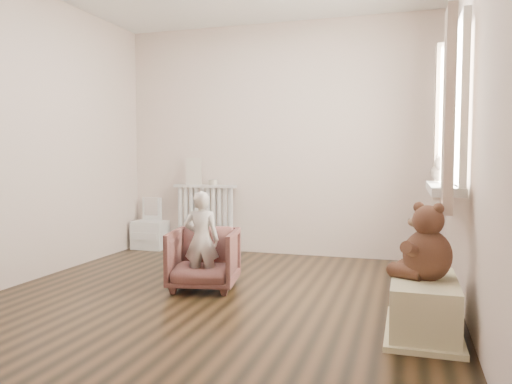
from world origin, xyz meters
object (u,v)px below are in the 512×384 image
(armchair, at_px, (204,259))
(child, at_px, (201,240))
(toy_vanity, at_px, (150,226))
(teddy_bear, at_px, (428,228))
(toy_bench, at_px, (424,302))
(radiator, at_px, (205,218))
(plush_cat, at_px, (441,170))

(armchair, bearing_deg, child, -99.99)
(toy_vanity, relative_size, teddy_bear, 1.31)
(toy_vanity, relative_size, toy_bench, 0.83)
(toy_vanity, distance_m, armchair, 2.02)
(radiator, height_order, child, child)
(toy_bench, bearing_deg, toy_vanity, 145.62)
(teddy_bear, distance_m, plush_cat, 1.10)
(armchair, xyz_separation_m, toy_bench, (1.73, -0.59, -0.05))
(armchair, bearing_deg, plush_cat, 3.32)
(armchair, relative_size, toy_bench, 0.75)
(child, bearing_deg, plush_cat, -175.24)
(plush_cat, bearing_deg, radiator, 168.10)
(teddy_bear, bearing_deg, armchair, -174.26)
(radiator, height_order, teddy_bear, teddy_bear)
(teddy_bear, relative_size, plush_cat, 1.83)
(armchair, bearing_deg, radiator, 102.36)
(toy_vanity, height_order, toy_bench, toy_vanity)
(armchair, height_order, teddy_bear, teddy_bear)
(radiator, distance_m, toy_bench, 3.19)
(toy_vanity, relative_size, plush_cat, 2.40)
(toy_vanity, relative_size, child, 0.76)
(child, bearing_deg, teddy_bear, 152.44)
(toy_vanity, height_order, child, child)
(toy_bench, bearing_deg, child, 162.80)
(radiator, bearing_deg, toy_vanity, -177.56)
(toy_vanity, bearing_deg, radiator, 2.44)
(armchair, height_order, toy_bench, armchair)
(toy_bench, relative_size, plush_cat, 2.90)
(child, height_order, toy_bench, child)
(teddy_bear, bearing_deg, toy_bench, 155.30)
(armchair, distance_m, toy_bench, 1.83)
(child, relative_size, teddy_bear, 1.71)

